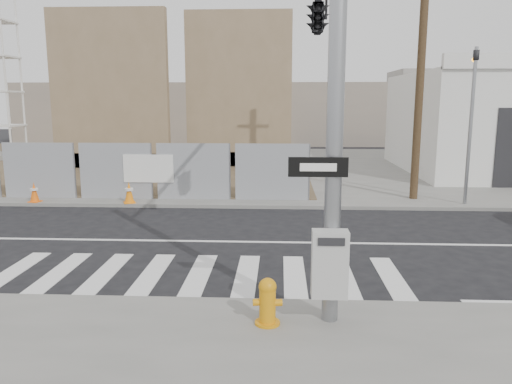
{
  "coord_description": "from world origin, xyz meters",
  "views": [
    {
      "loc": [
        1.68,
        -12.41,
        3.61
      ],
      "look_at": [
        1.1,
        -0.45,
        1.4
      ],
      "focal_mm": 35.0,
      "sensor_mm": 36.0,
      "label": 1
    }
  ],
  "objects_px": {
    "signal_pole": "(322,40)",
    "traffic_cone_d": "(129,193)",
    "traffic_cone_c": "(34,192)",
    "fire_hydrant": "(267,301)"
  },
  "relations": [
    {
      "from": "traffic_cone_c",
      "to": "traffic_cone_d",
      "type": "bearing_deg",
      "value": 0.0
    },
    {
      "from": "fire_hydrant",
      "to": "traffic_cone_d",
      "type": "distance_m",
      "value": 10.52
    },
    {
      "from": "signal_pole",
      "to": "fire_hydrant",
      "type": "height_order",
      "value": "signal_pole"
    },
    {
      "from": "traffic_cone_d",
      "to": "signal_pole",
      "type": "bearing_deg",
      "value": -46.23
    },
    {
      "from": "signal_pole",
      "to": "fire_hydrant",
      "type": "xyz_separation_m",
      "value": [
        -0.99,
        -2.98,
        -4.29
      ]
    },
    {
      "from": "signal_pole",
      "to": "traffic_cone_c",
      "type": "height_order",
      "value": "signal_pole"
    },
    {
      "from": "signal_pole",
      "to": "traffic_cone_d",
      "type": "height_order",
      "value": "signal_pole"
    },
    {
      "from": "signal_pole",
      "to": "traffic_cone_d",
      "type": "relative_size",
      "value": 9.55
    },
    {
      "from": "traffic_cone_d",
      "to": "fire_hydrant",
      "type": "bearing_deg",
      "value": -61.57
    },
    {
      "from": "fire_hydrant",
      "to": "traffic_cone_d",
      "type": "bearing_deg",
      "value": 109.91
    }
  ]
}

